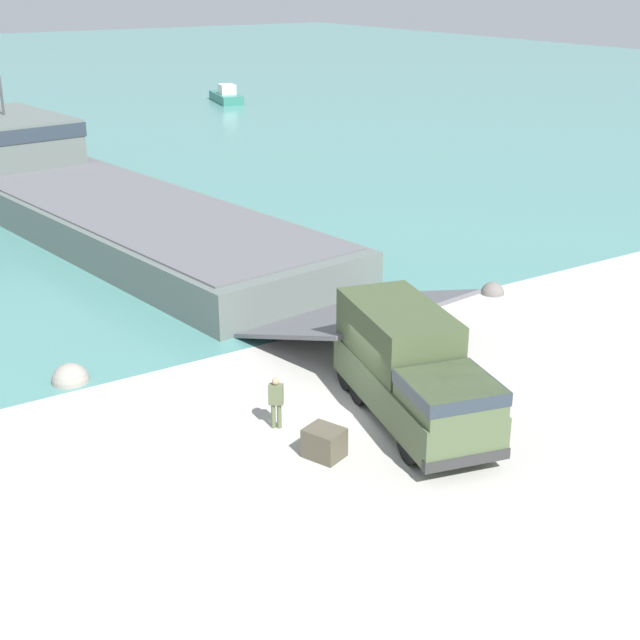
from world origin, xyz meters
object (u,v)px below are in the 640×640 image
Objects in this scene: military_truck at (411,369)px; cargo_crate at (324,443)px; landing_craft at (74,188)px; moored_boat_b at (226,96)px; soldier_on_ramp at (276,399)px.

military_truck reaches higher than cargo_crate.
landing_craft is at bearing 84.26° from cargo_crate.
military_truck is 71.43m from moored_boat_b.
cargo_crate is (-3.47, -0.48, -1.24)m from military_truck.
cargo_crate is (-3.00, -29.81, -1.17)m from landing_craft.
landing_craft reaches higher than cargo_crate.
soldier_on_ramp is 1.58× the size of cargo_crate.
military_truck reaches higher than soldier_on_ramp.
soldier_on_ramp is at bearing -103.78° from landing_craft.
cargo_crate is (-31.45, -66.19, -0.18)m from moored_boat_b.
moored_boat_b reaches higher than soldier_on_ramp.
soldier_on_ramp is 2.29m from cargo_crate.
landing_craft is 46.20m from moored_boat_b.
landing_craft is 6.28× the size of moored_boat_b.
military_truck is at bearing -96.12° from landing_craft.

